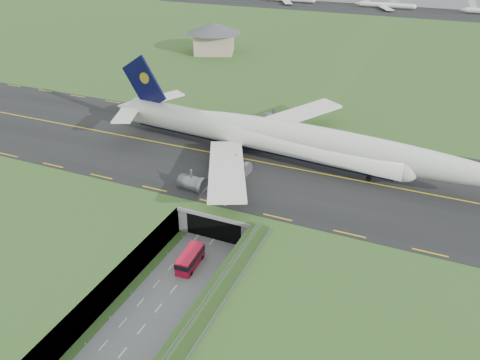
% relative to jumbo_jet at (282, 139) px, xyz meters
% --- Properties ---
extents(ground, '(900.00, 900.00, 0.00)m').
position_rel_jumbo_jet_xyz_m(ground, '(-4.48, -35.69, -11.78)').
color(ground, '#355723').
rests_on(ground, ground).
extents(airfield_deck, '(800.00, 800.00, 6.00)m').
position_rel_jumbo_jet_xyz_m(airfield_deck, '(-4.48, -35.69, -8.78)').
color(airfield_deck, gray).
rests_on(airfield_deck, ground).
extents(trench_road, '(12.00, 75.00, 0.20)m').
position_rel_jumbo_jet_xyz_m(trench_road, '(-4.48, -43.19, -11.68)').
color(trench_road, slate).
rests_on(trench_road, ground).
extents(taxiway, '(800.00, 44.00, 0.18)m').
position_rel_jumbo_jet_xyz_m(taxiway, '(-4.48, -2.69, -5.69)').
color(taxiway, black).
rests_on(taxiway, airfield_deck).
extents(tunnel_portal, '(17.00, 22.30, 6.00)m').
position_rel_jumbo_jet_xyz_m(tunnel_portal, '(-4.48, -18.98, -8.44)').
color(tunnel_portal, gray).
rests_on(tunnel_portal, ground).
extents(guideway, '(3.00, 53.00, 7.05)m').
position_rel_jumbo_jet_xyz_m(guideway, '(6.52, -54.80, -6.45)').
color(guideway, '#A8A8A3').
rests_on(guideway, ground).
extents(jumbo_jet, '(102.97, 64.49, 21.41)m').
position_rel_jumbo_jet_xyz_m(jumbo_jet, '(0.00, 0.00, 0.00)').
color(jumbo_jet, white).
rests_on(jumbo_jet, ground).
extents(shuttle_tram, '(3.21, 7.57, 3.03)m').
position_rel_jumbo_jet_xyz_m(shuttle_tram, '(-4.87, -36.86, -10.11)').
color(shuttle_tram, red).
rests_on(shuttle_tram, ground).
extents(service_building, '(30.27, 30.27, 12.85)m').
position_rel_jumbo_jet_xyz_m(service_building, '(-60.96, 88.79, 1.84)').
color(service_building, tan).
rests_on(service_building, ground).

